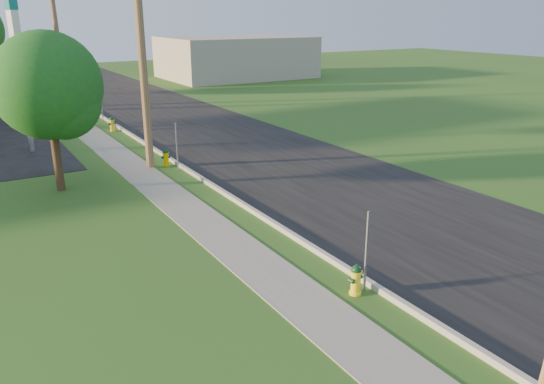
% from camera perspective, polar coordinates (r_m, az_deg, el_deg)
% --- Properties ---
extents(road, '(8.00, 120.00, 0.02)m').
position_cam_1_polar(road, '(19.48, 8.34, -0.08)').
color(road, black).
rests_on(road, ground).
extents(curb, '(0.15, 120.00, 0.15)m').
position_cam_1_polar(curb, '(17.32, -1.99, -2.07)').
color(curb, '#A4A196').
rests_on(curb, ground).
extents(sidewalk, '(1.50, 120.00, 0.03)m').
position_cam_1_polar(sidewalk, '(16.63, -7.28, -3.34)').
color(sidewalk, gray).
rests_on(sidewalk, ground).
extents(utility_pole_mid, '(1.40, 0.32, 9.80)m').
position_cam_1_polar(utility_pole_mid, '(22.26, -13.86, 14.93)').
color(utility_pole_mid, brown).
rests_on(utility_pole_mid, ground).
extents(utility_pole_far, '(1.40, 0.32, 9.50)m').
position_cam_1_polar(utility_pole_far, '(39.78, -22.10, 15.34)').
color(utility_pole_far, brown).
rests_on(utility_pole_far, ground).
extents(sign_post_near, '(0.05, 0.04, 2.00)m').
position_cam_1_polar(sign_post_near, '(12.44, 10.12, -6.37)').
color(sign_post_near, gray).
rests_on(sign_post_near, ground).
extents(sign_post_mid, '(0.05, 0.04, 2.00)m').
position_cam_1_polar(sign_post_mid, '(22.18, -10.19, 4.80)').
color(sign_post_mid, gray).
rests_on(sign_post_mid, ground).
extents(sign_post_far, '(0.05, 0.04, 2.00)m').
position_cam_1_polar(sign_post_far, '(33.66, -17.86, 8.89)').
color(sign_post_far, gray).
rests_on(sign_post_far, ground).
extents(price_pylon, '(0.34, 2.04, 6.85)m').
position_cam_1_polar(price_pylon, '(26.85, -25.94, 15.24)').
color(price_pylon, gray).
rests_on(price_pylon, ground).
extents(distant_building, '(14.00, 10.00, 4.00)m').
position_cam_1_polar(distant_building, '(55.48, -3.89, 14.27)').
color(distant_building, '#A0998C').
rests_on(distant_building, ground).
extents(tree_verge, '(3.77, 3.77, 5.71)m').
position_cam_1_polar(tree_verge, '(20.28, -22.65, 10.09)').
color(tree_verge, '#3D2B19').
rests_on(tree_verge, ground).
extents(hydrant_near, '(0.40, 0.36, 0.77)m').
position_cam_1_polar(hydrant_near, '(12.54, 9.02, -9.28)').
color(hydrant_near, yellow).
rests_on(hydrant_near, ground).
extents(hydrant_mid, '(0.40, 0.36, 0.77)m').
position_cam_1_polar(hydrant_mid, '(23.07, -11.34, 3.66)').
color(hydrant_mid, '#E5BB00').
rests_on(hydrant_mid, ground).
extents(hydrant_far, '(0.42, 0.38, 0.84)m').
position_cam_1_polar(hydrant_far, '(30.80, -16.82, 7.02)').
color(hydrant_far, yellow).
rests_on(hydrant_far, ground).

